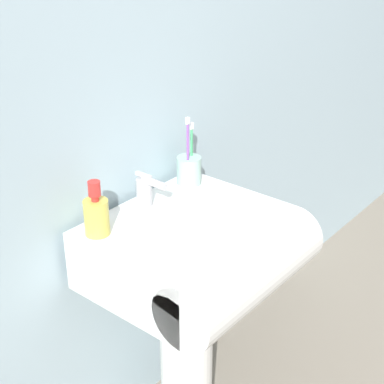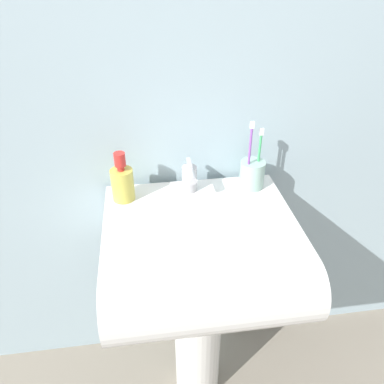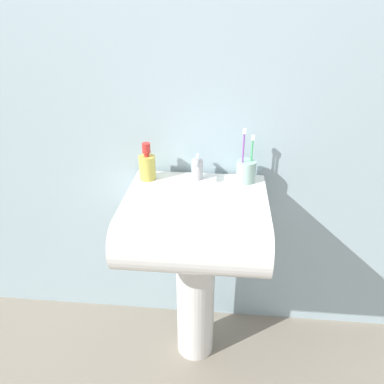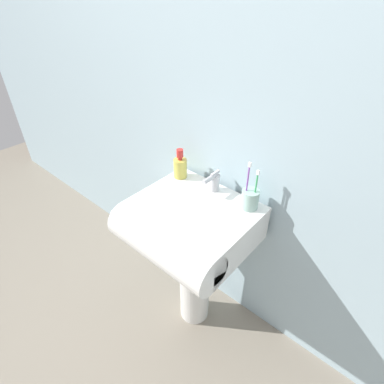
# 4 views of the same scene
# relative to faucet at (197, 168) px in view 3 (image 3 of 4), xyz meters

# --- Properties ---
(ground_plane) EXTENTS (6.00, 6.00, 0.00)m
(ground_plane) POSITION_rel_faucet_xyz_m (0.01, -0.14, -0.85)
(ground_plane) COLOR gray
(ground_plane) RESTS_ON ground
(wall_back) EXTENTS (5.00, 0.05, 2.40)m
(wall_back) POSITION_rel_faucet_xyz_m (0.01, 0.11, 0.35)
(wall_back) COLOR #9EB7C1
(wall_back) RESTS_ON ground
(sink_pedestal) EXTENTS (0.16, 0.16, 0.62)m
(sink_pedestal) POSITION_rel_faucet_xyz_m (0.01, -0.14, -0.54)
(sink_pedestal) COLOR white
(sink_pedestal) RESTS_ON ground
(sink_basin) EXTENTS (0.52, 0.49, 0.17)m
(sink_basin) POSITION_rel_faucet_xyz_m (0.01, -0.20, -0.14)
(sink_basin) COLOR white
(sink_basin) RESTS_ON sink_pedestal
(faucet) EXTENTS (0.05, 0.11, 0.10)m
(faucet) POSITION_rel_faucet_xyz_m (0.00, 0.00, 0.00)
(faucet) COLOR #B7B7BC
(faucet) RESTS_ON sink_basin
(toothbrush_cup) EXTENTS (0.08, 0.08, 0.22)m
(toothbrush_cup) POSITION_rel_faucet_xyz_m (0.19, 0.00, -0.00)
(toothbrush_cup) COLOR #99BFB2
(toothbrush_cup) RESTS_ON sink_basin
(soap_bottle) EXTENTS (0.07, 0.07, 0.15)m
(soap_bottle) POSITION_rel_faucet_xyz_m (-0.20, -0.01, 0.01)
(soap_bottle) COLOR gold
(soap_bottle) RESTS_ON sink_basin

